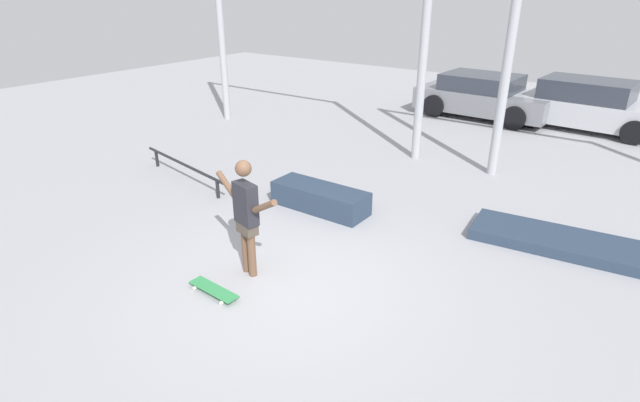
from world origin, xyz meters
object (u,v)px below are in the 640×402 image
at_px(skateboard, 214,290).
at_px(manual_pad, 562,242).
at_px(grind_box, 320,198).
at_px(parked_car_silver, 589,106).
at_px(parked_car_grey, 484,96).
at_px(skateboarder, 246,212).
at_px(grind_rail, 184,166).

distance_m(skateboard, manual_pad, 5.46).
height_order(grind_box, manual_pad, grind_box).
bearing_deg(grind_box, manual_pad, 15.20).
bearing_deg(parked_car_silver, parked_car_grey, -168.74).
bearing_deg(skateboarder, skateboard, -78.64).
height_order(grind_box, grind_rail, grind_box).
bearing_deg(grind_rail, manual_pad, 12.58).
height_order(skateboarder, grind_rail, skateboarder).
relative_size(grind_box, grind_rail, 0.61).
xyz_separation_m(skateboarder, parked_car_grey, (-0.44, 11.01, -0.34)).
xyz_separation_m(skateboarder, grind_box, (-0.48, 2.41, -0.76)).
bearing_deg(skateboarder, parked_car_silver, 92.09).
bearing_deg(parked_car_silver, grind_box, -104.17).
distance_m(manual_pad, parked_car_grey, 8.51).
height_order(skateboard, parked_car_grey, parked_car_grey).
distance_m(skateboarder, parked_car_silver, 11.65).
xyz_separation_m(skateboard, grind_rail, (-3.61, 2.58, 0.26)).
distance_m(grind_box, parked_car_grey, 8.61).
relative_size(grind_box, manual_pad, 0.67).
xyz_separation_m(grind_box, manual_pad, (3.98, 1.08, -0.13)).
bearing_deg(skateboard, grind_rail, 147.34).
distance_m(skateboard, grind_rail, 4.45).
xyz_separation_m(grind_rail, parked_car_grey, (3.20, 9.12, 0.32)).
bearing_deg(grind_box, skateboarder, -78.68).
bearing_deg(grind_rail, parked_car_silver, 57.30).
bearing_deg(skateboarder, grind_rail, 166.73).
relative_size(skateboarder, manual_pad, 0.63).
bearing_deg(skateboard, manual_pad, 52.58).
relative_size(skateboard, parked_car_silver, 0.19).
xyz_separation_m(grind_box, parked_car_grey, (0.04, 8.60, 0.42)).
height_order(manual_pad, parked_car_silver, parked_car_silver).
height_order(grind_box, parked_car_silver, parked_car_silver).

